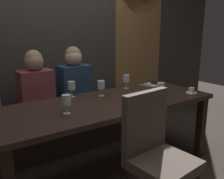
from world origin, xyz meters
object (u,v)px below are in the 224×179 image
Objects in this scene: dining_table at (108,110)px; espresso_cup at (191,91)px; diner_bearded at (36,87)px; dessert_plate at (154,84)px; wine_glass_center_back at (101,86)px; wine_glass_near_left at (126,79)px; diner_far_end at (74,82)px; wine_glass_far_left at (66,100)px; chair_near_side at (155,148)px; fork_on_table at (144,86)px; wine_glass_end_left at (161,88)px; banquette_bench at (77,127)px; wine_glass_near_right at (71,86)px.

dining_table is 0.98m from espresso_cup.
diner_bearded is 4.01× the size of dessert_plate.
wine_glass_center_back is 1.00m from espresso_cup.
dining_table is 0.60m from wine_glass_near_left.
diner_far_end is 0.91m from wine_glass_far_left.
chair_near_side reaches higher than fork_on_table.
dessert_plate is (0.91, -0.41, -0.07)m from diner_far_end.
fork_on_table is (1.22, 0.40, -0.11)m from wine_glass_far_left.
diner_far_end is at bearing 59.89° from wine_glass_far_left.
diner_bearded reaches higher than espresso_cup.
chair_near_side reaches higher than wine_glass_far_left.
fork_on_table is (0.24, 0.51, -0.11)m from wine_glass_end_left.
diner_far_end is (-0.02, -0.01, 0.59)m from banquette_bench.
wine_glass_end_left is at bearing -61.32° from banquette_bench.
wine_glass_near_left reaches higher than banquette_bench.
diner_bearded is 6.35× the size of espresso_cup.
dessert_plate is (1.10, -0.07, -0.10)m from wine_glass_near_right.
wine_glass_near_left is (0.69, -0.03, -0.00)m from wine_glass_near_right.
fork_on_table is (0.27, -0.02, -0.11)m from wine_glass_near_left.
dessert_plate is (0.93, 1.00, 0.20)m from chair_near_side.
chair_near_side is 5.98× the size of wine_glass_far_left.
wine_glass_end_left is (0.97, -0.93, 0.04)m from diner_bearded.
banquette_bench is 0.99m from fork_on_table.
wine_glass_near_left is 0.96× the size of fork_on_table.
diner_bearded is 1.43m from dessert_plate.
diner_bearded is at bearing 162.11° from dessert_plate.
wine_glass_center_back is (0.53, -0.51, 0.04)m from diner_bearded.
fork_on_table is at bearing 7.90° from wine_glass_center_back.
wine_glass_near_left is 1.04m from wine_glass_far_left.
fork_on_table is at bearing 109.16° from espresso_cup.
diner_bearded reaches higher than fork_on_table.
diner_bearded reaches higher than dessert_plate.
wine_glass_center_back is 0.70m from fork_on_table.
espresso_cup is (0.93, -0.96, 0.54)m from banquette_bench.
diner_far_end is 4.77× the size of wine_glass_near_right.
banquette_bench is 15.24× the size of wine_glass_near_left.
dining_table is 13.41× the size of wine_glass_center_back.
diner_bearded is 1.35m from wine_glass_end_left.
dessert_plate is at bearing 15.47° from wine_glass_far_left.
espresso_cup is (1.41, -0.97, -0.04)m from diner_bearded.
wine_glass_near_right reaches higher than banquette_bench.
chair_near_side is 1.25× the size of diner_far_end.
wine_glass_near_left is at bearing 15.20° from wine_glass_center_back.
diner_far_end is at bearing 59.86° from wine_glass_near_right.
wine_glass_center_back is at bearing 75.34° from dining_table.
wine_glass_near_right is at bearing 141.93° from wine_glass_end_left.
wine_glass_far_left is 0.86× the size of dessert_plate.
espresso_cup is 0.54m from dessert_plate.
wine_glass_near_left is (0.52, 1.04, 0.29)m from chair_near_side.
fork_on_table is (0.69, 0.10, -0.11)m from wine_glass_center_back.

